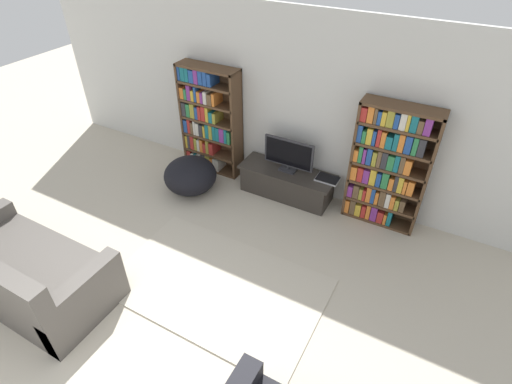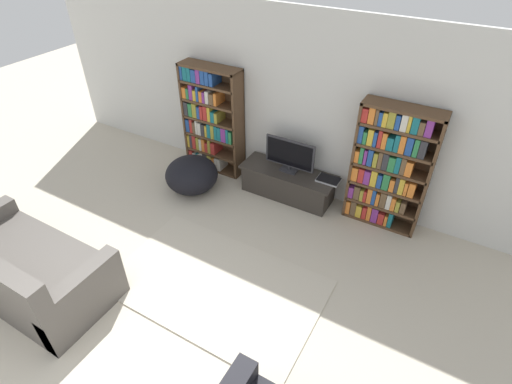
# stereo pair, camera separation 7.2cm
# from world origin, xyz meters

# --- Properties ---
(wall_back) EXTENTS (8.80, 0.06, 2.60)m
(wall_back) POSITION_xyz_m (0.00, 4.23, 1.30)
(wall_back) COLOR silver
(wall_back) RESTS_ON ground_plane
(bookshelf_left) EXTENTS (0.97, 0.30, 1.70)m
(bookshelf_left) POSITION_xyz_m (-1.46, 4.05, 0.85)
(bookshelf_left) COLOR #513823
(bookshelf_left) RESTS_ON ground_plane
(bookshelf_right) EXTENTS (0.97, 0.30, 1.70)m
(bookshelf_right) POSITION_xyz_m (1.29, 4.04, 0.87)
(bookshelf_right) COLOR #513823
(bookshelf_right) RESTS_ON ground_plane
(tv_stand) EXTENTS (1.41, 0.49, 0.43)m
(tv_stand) POSITION_xyz_m (-0.04, 3.92, 0.22)
(tv_stand) COLOR #332D28
(tv_stand) RESTS_ON ground_plane
(television) EXTENTS (0.74, 0.16, 0.50)m
(television) POSITION_xyz_m (-0.04, 3.94, 0.69)
(television) COLOR #2D2D33
(television) RESTS_ON tv_stand
(laptop) EXTENTS (0.32, 0.23, 0.03)m
(laptop) POSITION_xyz_m (0.56, 3.99, 0.44)
(laptop) COLOR #B7B7BC
(laptop) RESTS_ON tv_stand
(area_rug) EXTENTS (2.41, 1.48, 0.02)m
(area_rug) POSITION_xyz_m (0.02, 1.95, 0.01)
(area_rug) COLOR beige
(area_rug) RESTS_ON ground_plane
(couch_left_sectional) EXTENTS (1.94, 0.98, 0.92)m
(couch_left_sectional) POSITION_xyz_m (-1.77, 0.86, 0.30)
(couch_left_sectional) COLOR #56514C
(couch_left_sectional) RESTS_ON ground_plane
(beanbag_ottoman) EXTENTS (0.78, 0.78, 0.53)m
(beanbag_ottoman) POSITION_xyz_m (-1.35, 3.34, 0.27)
(beanbag_ottoman) COLOR black
(beanbag_ottoman) RESTS_ON ground_plane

